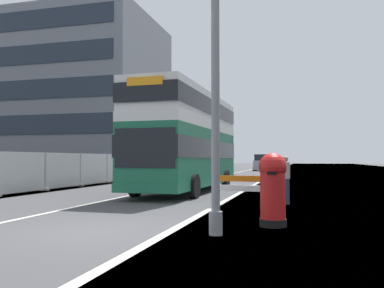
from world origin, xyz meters
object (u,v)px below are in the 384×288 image
at_px(car_receding_mid, 210,164).
at_px(car_oncoming_near, 194,166).
at_px(lamppost_foreground, 215,61).
at_px(red_pillar_postbox, 273,186).
at_px(pedestrian_at_kerb, 285,180).
at_px(double_decker_bus, 188,140).
at_px(roadworks_barrier, 242,187).
at_px(car_receding_far, 261,163).

bearing_deg(car_receding_mid, car_oncoming_near, -87.34).
xyz_separation_m(lamppost_foreground, car_receding_mid, (-8.70, 38.65, -2.70)).
xyz_separation_m(lamppost_foreground, red_pillar_postbox, (1.10, 1.44, -2.75)).
height_order(red_pillar_postbox, car_receding_mid, car_receding_mid).
distance_m(car_oncoming_near, pedestrian_at_kerb, 25.16).
distance_m(red_pillar_postbox, car_receding_mid, 38.48).
height_order(double_decker_bus, roadworks_barrier, double_decker_bus).
distance_m(roadworks_barrier, car_oncoming_near, 25.92).
relative_size(lamppost_foreground, car_receding_far, 1.83).
distance_m(double_decker_bus, car_receding_mid, 28.33).
bearing_deg(pedestrian_at_kerb, double_decker_bus, 137.56).
height_order(lamppost_foreground, red_pillar_postbox, lamppost_foreground).
height_order(lamppost_foreground, car_receding_far, lamppost_foreground).
bearing_deg(double_decker_bus, roadworks_barrier, -58.76).
height_order(double_decker_bus, red_pillar_postbox, double_decker_bus).
height_order(red_pillar_postbox, car_receding_far, car_receding_far).
height_order(lamppost_foreground, pedestrian_at_kerb, lamppost_foreground).
height_order(roadworks_barrier, car_receding_mid, car_receding_mid).
relative_size(car_receding_far, pedestrian_at_kerb, 2.52).
height_order(roadworks_barrier, pedestrian_at_kerb, pedestrian_at_kerb).
distance_m(lamppost_foreground, pedestrian_at_kerb, 7.07).
xyz_separation_m(double_decker_bus, lamppost_foreground, (3.67, -10.81, 1.15)).
xyz_separation_m(lamppost_foreground, car_receding_far, (-3.49, 47.42, -2.68)).
relative_size(red_pillar_postbox, pedestrian_at_kerb, 1.03).
xyz_separation_m(lamppost_foreground, car_oncoming_near, (-8.28, 29.65, -2.76)).
bearing_deg(red_pillar_postbox, lamppost_foreground, -127.36).
xyz_separation_m(roadworks_barrier, car_receding_far, (-3.33, 42.38, 0.37)).
relative_size(red_pillar_postbox, car_receding_mid, 0.39).
distance_m(roadworks_barrier, car_receding_mid, 34.68).
bearing_deg(red_pillar_postbox, pedestrian_at_kerb, 88.70).
bearing_deg(pedestrian_at_kerb, lamppost_foreground, -100.79).
height_order(double_decker_bus, pedestrian_at_kerb, double_decker_bus).
distance_m(lamppost_foreground, roadworks_barrier, 5.89).
xyz_separation_m(car_oncoming_near, car_receding_mid, (-0.42, 9.00, 0.07)).
distance_m(car_receding_mid, pedestrian_at_kerb, 33.79).
distance_m(double_decker_bus, car_receding_far, 36.64).
bearing_deg(car_receding_mid, pedestrian_at_kerb, -72.95).
relative_size(roadworks_barrier, car_receding_far, 0.45).
relative_size(double_decker_bus, car_receding_far, 2.53).
bearing_deg(car_oncoming_near, car_receding_mid, 92.66).
bearing_deg(lamppost_foreground, car_receding_mid, 102.68).
distance_m(lamppost_foreground, red_pillar_postbox, 3.29).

